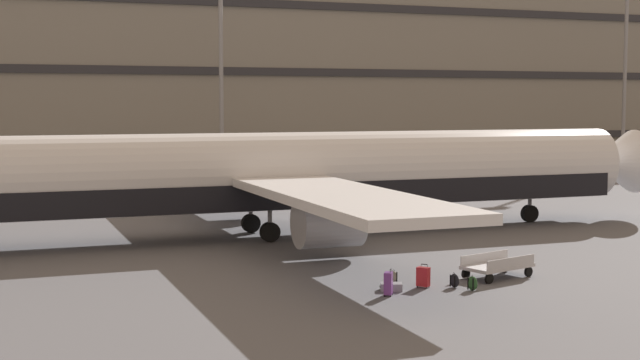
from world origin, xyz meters
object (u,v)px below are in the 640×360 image
(backpack_large, at_px, (473,284))
(suitcase_upright, at_px, (388,283))
(backpack_silver, at_px, (455,281))
(airliner, at_px, (280,175))
(backpack_black, at_px, (393,277))
(baggage_cart, at_px, (497,266))
(suitcase_purple, at_px, (391,287))
(suitcase_navy, at_px, (423,277))

(backpack_large, bearing_deg, suitcase_upright, 175.33)
(backpack_silver, bearing_deg, airliner, 99.16)
(backpack_black, relative_size, baggage_cart, 0.15)
(suitcase_upright, bearing_deg, baggage_cart, 15.50)
(baggage_cart, bearing_deg, suitcase_upright, -164.50)
(suitcase_purple, bearing_deg, baggage_cart, 8.28)
(suitcase_purple, distance_m, baggage_cart, 4.52)
(suitcase_navy, bearing_deg, backpack_black, 126.03)
(airliner, distance_m, backpack_large, 14.21)
(backpack_black, distance_m, backpack_large, 2.82)
(backpack_silver, height_order, baggage_cart, baggage_cart)
(suitcase_purple, distance_m, suitcase_navy, 1.23)
(suitcase_purple, bearing_deg, suitcase_navy, 2.29)
(backpack_silver, bearing_deg, backpack_black, 141.94)
(suitcase_upright, bearing_deg, suitcase_navy, 24.75)
(suitcase_purple, distance_m, suitcase_upright, 0.88)
(baggage_cart, bearing_deg, backpack_black, 174.89)
(airliner, distance_m, backpack_black, 12.09)
(backpack_large, bearing_deg, baggage_cart, 39.88)
(suitcase_upright, distance_m, backpack_black, 1.96)
(suitcase_navy, bearing_deg, backpack_silver, -20.44)
(suitcase_upright, relative_size, backpack_large, 1.65)
(suitcase_upright, height_order, backpack_black, suitcase_upright)
(airliner, distance_m, suitcase_navy, 13.04)
(backpack_large, height_order, baggage_cart, baggage_cart)
(suitcase_purple, height_order, backpack_silver, backpack_silver)
(backpack_large, bearing_deg, airliner, 100.12)
(suitcase_navy, relative_size, backpack_silver, 1.51)
(suitcase_purple, height_order, backpack_large, backpack_large)
(airliner, xyz_separation_m, backpack_silver, (2.12, -13.12, -2.64))
(airliner, xyz_separation_m, suitcase_navy, (1.11, -12.75, -2.50))
(backpack_silver, bearing_deg, suitcase_purple, 171.64)
(backpack_large, distance_m, baggage_cart, 2.50)
(suitcase_upright, relative_size, backpack_silver, 1.68)
(suitcase_navy, height_order, suitcase_upright, suitcase_upright)
(suitcase_upright, xyz_separation_m, backpack_large, (2.98, -0.24, -0.17))
(backpack_silver, bearing_deg, baggage_cart, 23.38)
(suitcase_upright, xyz_separation_m, backpack_silver, (2.64, 0.38, -0.18))
(suitcase_purple, bearing_deg, backpack_silver, -8.36)
(backpack_black, bearing_deg, suitcase_upright, -118.95)
(backpack_black, bearing_deg, backpack_large, -43.87)
(suitcase_upright, height_order, backpack_silver, suitcase_upright)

